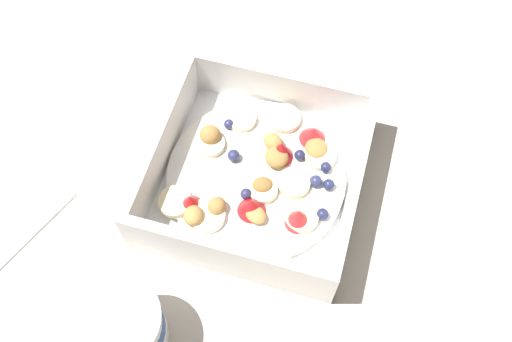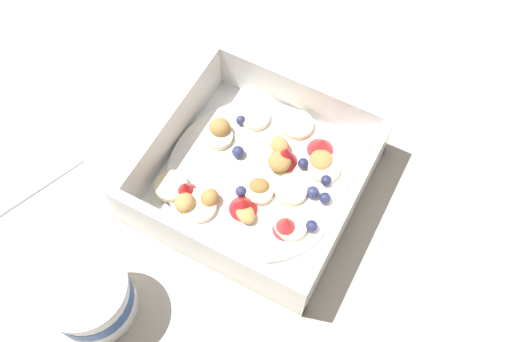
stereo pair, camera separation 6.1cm
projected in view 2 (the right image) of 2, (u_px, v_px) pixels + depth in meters
ground_plane at (246, 168)px, 0.65m from camera, size 2.40×2.40×0.00m
fruit_bowl at (257, 176)px, 0.62m from camera, size 0.21×0.21×0.07m
spoon at (79, 160)px, 0.65m from camera, size 0.08×0.17×0.01m
yogurt_cup at (90, 296)px, 0.54m from camera, size 0.08×0.08×0.07m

